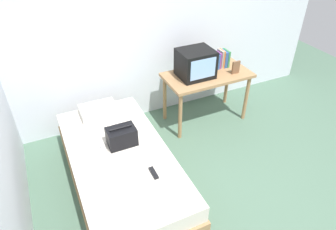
{
  "coord_description": "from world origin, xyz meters",
  "views": [
    {
      "loc": [
        -1.51,
        -1.6,
        2.64
      ],
      "look_at": [
        -0.29,
        0.99,
        0.59
      ],
      "focal_mm": 32.58,
      "sensor_mm": 36.0,
      "label": 1
    }
  ],
  "objects_px": {
    "remote_dark": "(154,173)",
    "magazine": "(124,173)",
    "bed": "(122,171)",
    "handbag": "(122,136)",
    "water_bottle": "(214,67)",
    "remote_silver": "(103,148)",
    "desk": "(207,80)",
    "picture_frame": "(236,67)",
    "book_row": "(220,59)",
    "pillow": "(99,111)",
    "tv": "(196,63)"
  },
  "relations": [
    {
      "from": "pillow",
      "to": "water_bottle",
      "type": "bearing_deg",
      "value": -2.26
    },
    {
      "from": "pillow",
      "to": "handbag",
      "type": "xyz_separation_m",
      "value": [
        0.09,
        -0.63,
        0.04
      ]
    },
    {
      "from": "tv",
      "to": "remote_silver",
      "type": "height_order",
      "value": "tv"
    },
    {
      "from": "bed",
      "to": "handbag",
      "type": "distance_m",
      "value": 0.39
    },
    {
      "from": "tv",
      "to": "magazine",
      "type": "bearing_deg",
      "value": -141.89
    },
    {
      "from": "remote_dark",
      "to": "tv",
      "type": "bearing_deg",
      "value": 47.25
    },
    {
      "from": "handbag",
      "to": "remote_dark",
      "type": "relative_size",
      "value": 1.92
    },
    {
      "from": "magazine",
      "to": "remote_dark",
      "type": "distance_m",
      "value": 0.28
    },
    {
      "from": "handbag",
      "to": "remote_silver",
      "type": "bearing_deg",
      "value": 178.62
    },
    {
      "from": "tv",
      "to": "water_bottle",
      "type": "distance_m",
      "value": 0.26
    },
    {
      "from": "remote_dark",
      "to": "picture_frame",
      "type": "bearing_deg",
      "value": 32.24
    },
    {
      "from": "book_row",
      "to": "pillow",
      "type": "bearing_deg",
      "value": -176.59
    },
    {
      "from": "pillow",
      "to": "remote_dark",
      "type": "bearing_deg",
      "value": -79.3
    },
    {
      "from": "picture_frame",
      "to": "pillow",
      "type": "relative_size",
      "value": 0.41
    },
    {
      "from": "picture_frame",
      "to": "remote_silver",
      "type": "relative_size",
      "value": 1.22
    },
    {
      "from": "remote_dark",
      "to": "magazine",
      "type": "bearing_deg",
      "value": 154.34
    },
    {
      "from": "remote_silver",
      "to": "pillow",
      "type": "bearing_deg",
      "value": 78.93
    },
    {
      "from": "tv",
      "to": "remote_dark",
      "type": "relative_size",
      "value": 2.82
    },
    {
      "from": "desk",
      "to": "pillow",
      "type": "relative_size",
      "value": 2.74
    },
    {
      "from": "tv",
      "to": "picture_frame",
      "type": "bearing_deg",
      "value": -17.4
    },
    {
      "from": "bed",
      "to": "water_bottle",
      "type": "xyz_separation_m",
      "value": [
        1.53,
        0.7,
        0.59
      ]
    },
    {
      "from": "handbag",
      "to": "desk",
      "type": "bearing_deg",
      "value": 23.81
    },
    {
      "from": "pillow",
      "to": "remote_silver",
      "type": "bearing_deg",
      "value": -101.07
    },
    {
      "from": "handbag",
      "to": "remote_silver",
      "type": "xyz_separation_m",
      "value": [
        -0.21,
        0.01,
        -0.09
      ]
    },
    {
      "from": "water_bottle",
      "to": "remote_silver",
      "type": "distance_m",
      "value": 1.79
    },
    {
      "from": "pillow",
      "to": "magazine",
      "type": "distance_m",
      "value": 1.05
    },
    {
      "from": "book_row",
      "to": "remote_silver",
      "type": "relative_size",
      "value": 1.7
    },
    {
      "from": "picture_frame",
      "to": "desk",
      "type": "bearing_deg",
      "value": 157.16
    },
    {
      "from": "tv",
      "to": "remote_dark",
      "type": "bearing_deg",
      "value": -132.75
    },
    {
      "from": "desk",
      "to": "handbag",
      "type": "distance_m",
      "value": 1.54
    },
    {
      "from": "picture_frame",
      "to": "handbag",
      "type": "height_order",
      "value": "picture_frame"
    },
    {
      "from": "desk",
      "to": "picture_frame",
      "type": "height_order",
      "value": "picture_frame"
    },
    {
      "from": "bed",
      "to": "remote_silver",
      "type": "distance_m",
      "value": 0.33
    },
    {
      "from": "picture_frame",
      "to": "pillow",
      "type": "xyz_separation_m",
      "value": [
        -1.83,
        0.15,
        -0.25
      ]
    },
    {
      "from": "tv",
      "to": "water_bottle",
      "type": "bearing_deg",
      "value": -17.08
    },
    {
      "from": "handbag",
      "to": "remote_dark",
      "type": "bearing_deg",
      "value": -76.06
    },
    {
      "from": "handbag",
      "to": "book_row",
      "type": "bearing_deg",
      "value": 23.88
    },
    {
      "from": "book_row",
      "to": "pillow",
      "type": "height_order",
      "value": "book_row"
    },
    {
      "from": "pillow",
      "to": "remote_dark",
      "type": "height_order",
      "value": "pillow"
    },
    {
      "from": "magazine",
      "to": "remote_silver",
      "type": "distance_m",
      "value": 0.43
    },
    {
      "from": "picture_frame",
      "to": "magazine",
      "type": "distance_m",
      "value": 2.1
    },
    {
      "from": "handbag",
      "to": "remote_dark",
      "type": "distance_m",
      "value": 0.56
    },
    {
      "from": "picture_frame",
      "to": "magazine",
      "type": "bearing_deg",
      "value": -154.44
    },
    {
      "from": "desk",
      "to": "magazine",
      "type": "height_order",
      "value": "desk"
    },
    {
      "from": "water_bottle",
      "to": "remote_dark",
      "type": "bearing_deg",
      "value": -140.16
    },
    {
      "from": "tv",
      "to": "book_row",
      "type": "distance_m",
      "value": 0.45
    },
    {
      "from": "tv",
      "to": "pillow",
      "type": "relative_size",
      "value": 1.04
    },
    {
      "from": "book_row",
      "to": "remote_dark",
      "type": "distance_m",
      "value": 2.01
    },
    {
      "from": "desk",
      "to": "remote_dark",
      "type": "distance_m",
      "value": 1.73
    },
    {
      "from": "pillow",
      "to": "remote_silver",
      "type": "relative_size",
      "value": 2.94
    }
  ]
}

